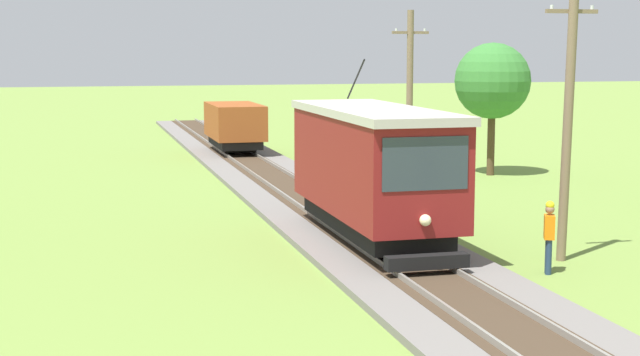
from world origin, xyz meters
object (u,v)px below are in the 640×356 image
object	(u,v)px
track_worker	(549,234)
utility_pole_mid	(410,101)
freight_car	(235,125)
red_tram	(373,167)
tree_left_near	(492,81)
utility_pole_near_tram	(568,118)
gravel_pile	(322,143)

from	to	relation	value
track_worker	utility_pole_mid	bearing A→B (deg)	109.08
utility_pole_mid	track_worker	size ratio (longest dim) A/B	3.80
freight_car	red_tram	bearing A→B (deg)	-89.99
freight_car	tree_left_near	size ratio (longest dim) A/B	0.92
utility_pole_near_tram	utility_pole_mid	size ratio (longest dim) A/B	1.06
freight_car	gravel_pile	bearing A→B (deg)	12.50
utility_pole_near_tram	tree_left_near	world-z (taller)	utility_pole_near_tram
red_tram	tree_left_near	size ratio (longest dim) A/B	1.51
freight_car	tree_left_near	bearing A→B (deg)	-46.69
red_tram	tree_left_near	bearing A→B (deg)	53.75
tree_left_near	utility_pole_near_tram	bearing A→B (deg)	-108.34
utility_pole_mid	track_worker	xyz separation A→B (m)	(-1.02, -12.73, -2.51)
red_tram	tree_left_near	world-z (taller)	tree_left_near
freight_car	track_worker	xyz separation A→B (m)	(3.16, -26.90, -0.57)
freight_car	utility_pole_mid	world-z (taller)	utility_pole_mid
freight_car	utility_pole_mid	xyz separation A→B (m)	(4.18, -14.17, 1.93)
freight_car	utility_pole_mid	distance (m)	14.90
gravel_pile	track_worker	distance (m)	28.03
utility_pole_near_tram	utility_pole_mid	xyz separation A→B (m)	(0.00, 11.60, -0.19)
gravel_pile	track_worker	world-z (taller)	track_worker
utility_pole_near_tram	utility_pole_mid	world-z (taller)	utility_pole_near_tram
track_worker	freight_car	bearing A→B (deg)	120.37
utility_pole_near_tram	gravel_pile	bearing A→B (deg)	88.60
gravel_pile	utility_pole_mid	bearing A→B (deg)	-92.47
red_tram	utility_pole_near_tram	world-z (taller)	utility_pole_near_tram
utility_pole_mid	track_worker	distance (m)	13.01
red_tram	utility_pole_mid	bearing A→B (deg)	64.22
red_tram	utility_pole_mid	xyz separation A→B (m)	(4.18, 8.65, 1.30)
utility_pole_near_tram	track_worker	distance (m)	3.10
red_tram	track_worker	world-z (taller)	red_tram
red_tram	tree_left_near	distance (m)	16.02
freight_car	track_worker	distance (m)	27.09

